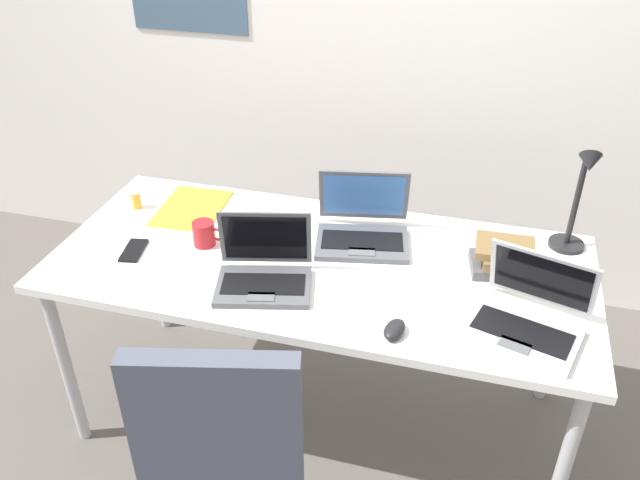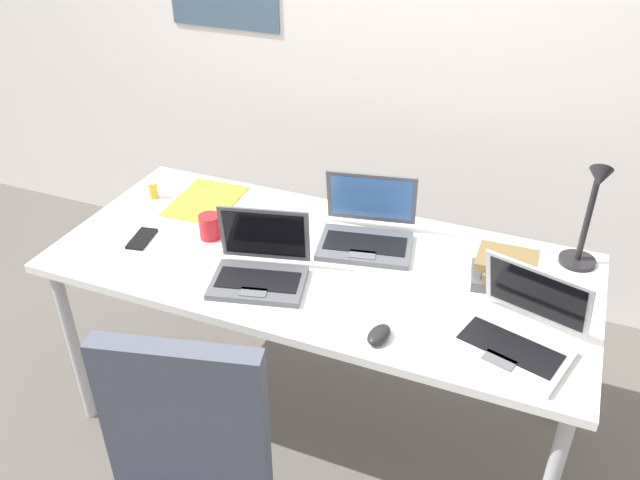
# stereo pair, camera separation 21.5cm
# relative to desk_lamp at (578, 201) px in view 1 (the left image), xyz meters

# --- Properties ---
(ground_plane) EXTENTS (12.00, 12.00, 0.00)m
(ground_plane) POSITION_rel_desk_lamp_xyz_m (-0.80, -0.28, -0.94)
(ground_plane) COLOR #56514C
(wall_back) EXTENTS (6.00, 0.13, 2.60)m
(wall_back) POSITION_rel_desk_lamp_xyz_m (-0.80, 0.82, 0.36)
(wall_back) COLOR silver
(wall_back) RESTS_ON ground_plane
(desk) EXTENTS (1.80, 0.80, 0.74)m
(desk) POSITION_rel_desk_lamp_xyz_m (-0.80, -0.28, -0.25)
(desk) COLOR white
(desk) RESTS_ON ground_plane
(desk_lamp) EXTENTS (0.12, 0.18, 0.40)m
(desk_lamp) POSITION_rel_desk_lamp_xyz_m (0.00, 0.00, 0.00)
(desk_lamp) COLOR black
(desk_lamp) RESTS_ON desk
(laptop_center) EXTENTS (0.34, 0.30, 0.22)m
(laptop_center) POSITION_rel_desk_lamp_xyz_m (-0.94, -0.45, -0.15)
(laptop_center) COLOR #515459
(laptop_center) RESTS_ON desk
(laptop_mid_desk) EXTENTS (0.37, 0.33, 0.23)m
(laptop_mid_desk) POSITION_rel_desk_lamp_xyz_m (-0.69, -0.11, -0.15)
(laptop_mid_desk) COLOR #515459
(laptop_mid_desk) RESTS_ON desk
(laptop_front_right) EXTENTS (0.38, 0.36, 0.22)m
(laptop_front_right) POSITION_rel_desk_lamp_xyz_m (-0.13, -0.46, -0.15)
(laptop_front_right) COLOR #B7BABC
(laptop_front_right) RESTS_ON desk
(computer_mouse) EXTENTS (0.07, 0.10, 0.03)m
(computer_mouse) POSITION_rel_desk_lamp_xyz_m (-0.49, -0.58, -0.18)
(computer_mouse) COLOR black
(computer_mouse) RESTS_ON desk
(cell_phone) EXTENTS (0.09, 0.15, 0.01)m
(cell_phone) POSITION_rel_desk_lamp_xyz_m (-1.43, -0.40, -0.19)
(cell_phone) COLOR black
(cell_phone) RESTS_ON desk
(headphones) EXTENTS (0.21, 0.18, 0.04)m
(headphones) POSITION_rel_desk_lamp_xyz_m (-1.05, -0.17, -0.18)
(headphones) COLOR red
(headphones) RESTS_ON desk
(pill_bottle) EXTENTS (0.04, 0.04, 0.08)m
(pill_bottle) POSITION_rel_desk_lamp_xyz_m (-1.57, -0.12, -0.16)
(pill_bottle) COLOR gold
(pill_bottle) RESTS_ON desk
(book_stack) EXTENTS (0.22, 0.18, 0.10)m
(book_stack) POSITION_rel_desk_lamp_xyz_m (-0.21, -0.17, -0.15)
(book_stack) COLOR #4C4C51
(book_stack) RESTS_ON desk
(paper_folder_far_corner) EXTENTS (0.25, 0.32, 0.01)m
(paper_folder_far_corner) POSITION_rel_desk_lamp_xyz_m (-1.36, -0.07, -0.19)
(paper_folder_far_corner) COLOR gold
(paper_folder_far_corner) RESTS_ON desk
(coffee_mug) EXTENTS (0.11, 0.08, 0.09)m
(coffee_mug) POSITION_rel_desk_lamp_xyz_m (-1.21, -0.29, -0.15)
(coffee_mug) COLOR #B21E23
(coffee_mug) RESTS_ON desk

